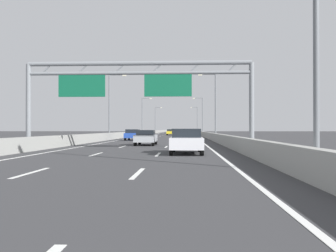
{
  "coord_description": "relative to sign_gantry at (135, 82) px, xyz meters",
  "views": [
    {
      "loc": [
        3.38,
        0.41,
        1.48
      ],
      "look_at": [
        -0.28,
        77.27,
        2.08
      ],
      "focal_mm": 39.27,
      "sensor_mm": 36.0,
      "label": 1
    }
  ],
  "objects": [
    {
      "name": "ground_plane",
      "position": [
        0.23,
        73.37,
        -4.82
      ],
      "size": [
        260.0,
        260.0,
        0.0
      ],
      "primitive_type": "plane",
      "color": "#38383A"
    },
    {
      "name": "lane_dash_left_1",
      "position": [
        -1.57,
        -14.13,
        -4.81
      ],
      "size": [
        0.16,
        3.0,
        0.01
      ],
      "primitive_type": "cube",
      "color": "white",
      "rests_on": "ground_plane"
    },
    {
      "name": "lane_dash_left_2",
      "position": [
        -1.57,
        -5.13,
        -4.81
      ],
      "size": [
        0.16,
        3.0,
        0.01
      ],
      "primitive_type": "cube",
      "color": "white",
      "rests_on": "ground_plane"
    },
    {
      "name": "lane_dash_left_3",
      "position": [
        -1.57,
        3.87,
        -4.81
      ],
      "size": [
        0.16,
        3.0,
        0.01
      ],
      "primitive_type": "cube",
      "color": "white",
      "rests_on": "ground_plane"
    },
    {
      "name": "lane_dash_left_4",
      "position": [
        -1.57,
        12.87,
        -4.81
      ],
      "size": [
        0.16,
        3.0,
        0.01
      ],
      "primitive_type": "cube",
      "color": "white",
      "rests_on": "ground_plane"
    },
    {
      "name": "lane_dash_left_5",
      "position": [
        -1.57,
        21.87,
        -4.81
      ],
      "size": [
        0.16,
        3.0,
        0.01
      ],
      "primitive_type": "cube",
      "color": "white",
      "rests_on": "ground_plane"
    },
    {
      "name": "lane_dash_left_6",
      "position": [
        -1.57,
        30.87,
        -4.81
      ],
      "size": [
        0.16,
        3.0,
        0.01
      ],
      "primitive_type": "cube",
      "color": "white",
      "rests_on": "ground_plane"
    },
    {
      "name": "lane_dash_left_7",
      "position": [
        -1.57,
        39.87,
        -4.81
      ],
      "size": [
        0.16,
        3.0,
        0.01
      ],
      "primitive_type": "cube",
      "color": "white",
      "rests_on": "ground_plane"
    },
    {
      "name": "lane_dash_left_8",
      "position": [
        -1.57,
        48.87,
        -4.81
      ],
      "size": [
        0.16,
        3.0,
        0.01
      ],
      "primitive_type": "cube",
      "color": "white",
      "rests_on": "ground_plane"
    },
    {
      "name": "lane_dash_left_9",
      "position": [
        -1.57,
        57.87,
        -4.81
      ],
      "size": [
        0.16,
        3.0,
        0.01
      ],
      "primitive_type": "cube",
      "color": "white",
      "rests_on": "ground_plane"
    },
    {
      "name": "lane_dash_left_10",
      "position": [
        -1.57,
        66.87,
        -4.81
      ],
      "size": [
        0.16,
        3.0,
        0.01
      ],
      "primitive_type": "cube",
      "color": "white",
      "rests_on": "ground_plane"
    },
    {
      "name": "lane_dash_left_11",
      "position": [
        -1.57,
        75.87,
        -4.81
      ],
      "size": [
        0.16,
        3.0,
        0.01
      ],
      "primitive_type": "cube",
      "color": "white",
      "rests_on": "ground_plane"
    },
    {
      "name": "lane_dash_left_12",
      "position": [
        -1.57,
        84.87,
        -4.81
      ],
      "size": [
        0.16,
        3.0,
        0.01
      ],
      "primitive_type": "cube",
      "color": "white",
      "rests_on": "ground_plane"
    },
    {
      "name": "lane_dash_left_13",
      "position": [
        -1.57,
        93.87,
        -4.81
      ],
      "size": [
        0.16,
        3.0,
        0.01
      ],
      "primitive_type": "cube",
      "color": "white",
      "rests_on": "ground_plane"
    },
    {
      "name": "lane_dash_left_14",
      "position": [
        -1.57,
        102.87,
        -4.81
      ],
      "size": [
        0.16,
        3.0,
        0.01
      ],
      "primitive_type": "cube",
      "color": "white",
      "rests_on": "ground_plane"
    },
    {
      "name": "lane_dash_left_15",
      "position": [
        -1.57,
        111.87,
        -4.81
      ],
      "size": [
        0.16,
        3.0,
        0.01
      ],
      "primitive_type": "cube",
      "color": "white",
      "rests_on": "ground_plane"
    },
    {
      "name": "lane_dash_left_16",
      "position": [
        -1.57,
        120.87,
        -4.81
      ],
      "size": [
        0.16,
        3.0,
        0.01
      ],
      "primitive_type": "cube",
      "color": "white",
      "rests_on": "ground_plane"
    },
    {
      "name": "lane_dash_left_17",
      "position": [
        -1.57,
        129.87,
        -4.81
      ],
      "size": [
        0.16,
        3.0,
        0.01
      ],
      "primitive_type": "cube",
      "color": "white",
      "rests_on": "ground_plane"
    },
    {
      "name": "lane_dash_right_1",
      "position": [
        2.03,
        -14.13,
        -4.81
      ],
      "size": [
        0.16,
        3.0,
        0.01
      ],
      "primitive_type": "cube",
      "color": "white",
      "rests_on": "ground_plane"
    },
    {
      "name": "lane_dash_right_2",
      "position": [
        2.03,
        -5.13,
        -4.81
      ],
      "size": [
        0.16,
        3.0,
        0.01
      ],
      "primitive_type": "cube",
      "color": "white",
      "rests_on": "ground_plane"
    },
    {
      "name": "lane_dash_right_3",
      "position": [
        2.03,
        3.87,
        -4.81
      ],
      "size": [
        0.16,
        3.0,
        0.01
      ],
      "primitive_type": "cube",
      "color": "white",
      "rests_on": "ground_plane"
    },
    {
      "name": "lane_dash_right_4",
      "position": [
        2.03,
        12.87,
        -4.81
      ],
      "size": [
        0.16,
        3.0,
        0.01
      ],
      "primitive_type": "cube",
      "color": "white",
      "rests_on": "ground_plane"
    },
    {
      "name": "lane_dash_right_5",
      "position": [
        2.03,
        21.87,
        -4.81
      ],
      "size": [
        0.16,
        3.0,
        0.01
      ],
      "primitive_type": "cube",
      "color": "white",
      "rests_on": "ground_plane"
    },
    {
      "name": "lane_dash_right_6",
      "position": [
        2.03,
        30.87,
        -4.81
      ],
      "size": [
        0.16,
        3.0,
        0.01
      ],
      "primitive_type": "cube",
      "color": "white",
      "rests_on": "ground_plane"
    },
    {
      "name": "lane_dash_right_7",
      "position": [
        2.03,
        39.87,
        -4.81
      ],
      "size": [
        0.16,
        3.0,
        0.01
      ],
      "primitive_type": "cube",
      "color": "white",
      "rests_on": "ground_plane"
    },
    {
      "name": "lane_dash_right_8",
      "position": [
        2.03,
        48.87,
        -4.81
      ],
      "size": [
        0.16,
        3.0,
        0.01
      ],
      "primitive_type": "cube",
      "color": "white",
      "rests_on": "ground_plane"
    },
    {
      "name": "lane_dash_right_9",
      "position": [
        2.03,
        57.87,
        -4.81
      ],
      "size": [
        0.16,
        3.0,
        0.01
      ],
      "primitive_type": "cube",
      "color": "white",
      "rests_on": "ground_plane"
    },
    {
      "name": "lane_dash_right_10",
      "position": [
        2.03,
        66.87,
        -4.81
      ],
      "size": [
        0.16,
        3.0,
        0.01
      ],
      "primitive_type": "cube",
      "color": "white",
      "rests_on": "ground_plane"
    },
    {
      "name": "lane_dash_right_11",
      "position": [
        2.03,
        75.87,
        -4.81
      ],
      "size": [
        0.16,
        3.0,
        0.01
      ],
      "primitive_type": "cube",
      "color": "white",
      "rests_on": "ground_plane"
    },
    {
      "name": "lane_dash_right_12",
      "position": [
        2.03,
        84.87,
        -4.81
      ],
      "size": [
        0.16,
        3.0,
        0.01
      ],
      "primitive_type": "cube",
      "color": "white",
      "rests_on": "ground_plane"
    },
    {
      "name": "lane_dash_right_13",
      "position": [
        2.03,
        93.87,
        -4.81
      ],
      "size": [
        0.16,
        3.0,
        0.01
      ],
      "primitive_type": "cube",
      "color": "white",
      "rests_on": "ground_plane"
    },
    {
      "name": "lane_dash_right_14",
      "position": [
        2.03,
        102.87,
        -4.81
      ],
      "size": [
        0.16,
        3.0,
        0.01
      ],
      "primitive_type": "cube",
      "color": "white",
      "rests_on": "ground_plane"
    },
    {
      "name": "lane_dash_right_15",
      "position": [
        2.03,
        111.87,
        -4.81
      ],
      "size": [
        0.16,
        3.0,
        0.01
      ],
      "primitive_type": "cube",
      "color": "white",
      "rests_on": "ground_plane"
    },
    {
      "name": "lane_dash_right_16",
      "position": [
        2.03,
        120.87,
        -4.81
      ],
      "size": [
        0.16,
        3.0,
        0.01
      ],
      "primitive_type": "cube",
      "color": "white",
      "rests_on": "ground_plane"
    },
    {
      "name": "lane_dash_right_17",
      "position": [
        2.03,
        129.87,
        -4.81
      ],
      "size": [
        0.16,
        3.0,
        0.01
      ],
      "primitive_type": "cube",
      "color": "white",
      "rests_on": "ground_plane"
    },
    {
      "name": "edge_line_left",
      "position": [
        -5.02,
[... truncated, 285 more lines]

